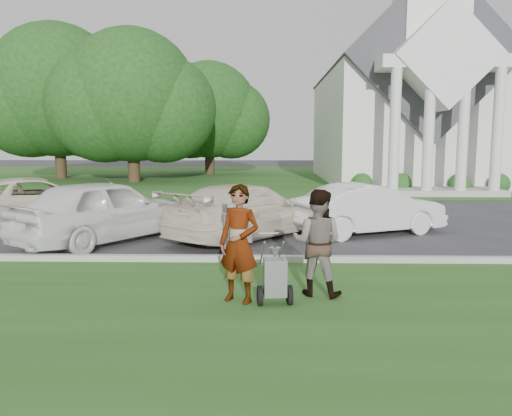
{
  "coord_description": "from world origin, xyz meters",
  "views": [
    {
      "loc": [
        0.59,
        -10.06,
        2.62
      ],
      "look_at": [
        0.37,
        0.0,
        1.27
      ],
      "focal_mm": 35.0,
      "sensor_mm": 36.0,
      "label": 1
    }
  ],
  "objects_px": {
    "church": "(397,90)",
    "person_left": "(239,245)",
    "tree_far": "(57,97)",
    "car_b": "(105,210)",
    "car_d": "(369,209)",
    "tree_left": "(132,102)",
    "striping_cart": "(275,278)",
    "person_right": "(317,243)",
    "parking_meter_near": "(225,227)",
    "car_a": "(37,201)",
    "tree_back": "(209,115)",
    "car_c": "(246,211)"
  },
  "relations": [
    {
      "from": "church",
      "to": "car_c",
      "type": "height_order",
      "value": "church"
    },
    {
      "from": "person_right",
      "to": "car_d",
      "type": "height_order",
      "value": "person_right"
    },
    {
      "from": "tree_back",
      "to": "parking_meter_near",
      "type": "relative_size",
      "value": 7.11
    },
    {
      "from": "person_left",
      "to": "person_right",
      "type": "bearing_deg",
      "value": 42.7
    },
    {
      "from": "tree_left",
      "to": "parking_meter_near",
      "type": "xyz_separation_m",
      "value": [
        7.73,
        -21.9,
        -4.26
      ]
    },
    {
      "from": "car_b",
      "to": "striping_cart",
      "type": "bearing_deg",
      "value": 165.41
    },
    {
      "from": "car_d",
      "to": "tree_left",
      "type": "bearing_deg",
      "value": 9.59
    },
    {
      "from": "person_right",
      "to": "parking_meter_near",
      "type": "relative_size",
      "value": 1.34
    },
    {
      "from": "tree_far",
      "to": "car_d",
      "type": "xyz_separation_m",
      "value": [
        17.5,
        -20.99,
        -4.97
      ]
    },
    {
      "from": "church",
      "to": "car_a",
      "type": "bearing_deg",
      "value": -131.41
    },
    {
      "from": "car_c",
      "to": "car_d",
      "type": "distance_m",
      "value": 3.51
    },
    {
      "from": "person_left",
      "to": "car_b",
      "type": "height_order",
      "value": "person_left"
    },
    {
      "from": "person_left",
      "to": "tree_far",
      "type": "bearing_deg",
      "value": 143.13
    },
    {
      "from": "tree_far",
      "to": "car_a",
      "type": "height_order",
      "value": "tree_far"
    },
    {
      "from": "car_a",
      "to": "car_d",
      "type": "distance_m",
      "value": 10.23
    },
    {
      "from": "tree_back",
      "to": "car_d",
      "type": "height_order",
      "value": "tree_back"
    },
    {
      "from": "tree_far",
      "to": "tree_left",
      "type": "bearing_deg",
      "value": -26.56
    },
    {
      "from": "person_left",
      "to": "parking_meter_near",
      "type": "distance_m",
      "value": 2.29
    },
    {
      "from": "tree_far",
      "to": "car_b",
      "type": "bearing_deg",
      "value": -65.02
    },
    {
      "from": "person_left",
      "to": "person_right",
      "type": "height_order",
      "value": "person_left"
    },
    {
      "from": "striping_cart",
      "to": "person_right",
      "type": "bearing_deg",
      "value": 30.53
    },
    {
      "from": "car_d",
      "to": "person_right",
      "type": "bearing_deg",
      "value": 137.46
    },
    {
      "from": "church",
      "to": "person_left",
      "type": "distance_m",
      "value": 27.25
    },
    {
      "from": "tree_back",
      "to": "church",
      "type": "bearing_deg",
      "value": -27.85
    },
    {
      "from": "parking_meter_near",
      "to": "car_a",
      "type": "relative_size",
      "value": 0.25
    },
    {
      "from": "church",
      "to": "tree_left",
      "type": "bearing_deg",
      "value": -176.21
    },
    {
      "from": "person_left",
      "to": "person_right",
      "type": "relative_size",
      "value": 1.06
    },
    {
      "from": "striping_cart",
      "to": "person_right",
      "type": "distance_m",
      "value": 1.01
    },
    {
      "from": "car_b",
      "to": "car_d",
      "type": "xyz_separation_m",
      "value": [
        7.13,
        1.27,
        -0.12
      ]
    },
    {
      "from": "tree_left",
      "to": "car_a",
      "type": "height_order",
      "value": "tree_left"
    },
    {
      "from": "tree_left",
      "to": "striping_cart",
      "type": "height_order",
      "value": "tree_left"
    },
    {
      "from": "tree_back",
      "to": "car_c",
      "type": "height_order",
      "value": "tree_back"
    },
    {
      "from": "tree_left",
      "to": "parking_meter_near",
      "type": "relative_size",
      "value": 7.86
    },
    {
      "from": "person_right",
      "to": "car_a",
      "type": "relative_size",
      "value": 0.33
    },
    {
      "from": "person_right",
      "to": "car_d",
      "type": "relative_size",
      "value": 0.42
    },
    {
      "from": "tree_far",
      "to": "person_left",
      "type": "height_order",
      "value": "tree_far"
    },
    {
      "from": "parking_meter_near",
      "to": "car_d",
      "type": "distance_m",
      "value": 5.43
    },
    {
      "from": "car_b",
      "to": "parking_meter_near",
      "type": "bearing_deg",
      "value": 176.33
    },
    {
      "from": "tree_far",
      "to": "car_d",
      "type": "distance_m",
      "value": 27.78
    },
    {
      "from": "church",
      "to": "tree_left",
      "type": "height_order",
      "value": "church"
    },
    {
      "from": "person_right",
      "to": "tree_left",
      "type": "bearing_deg",
      "value": -50.23
    },
    {
      "from": "tree_far",
      "to": "striping_cart",
      "type": "distance_m",
      "value": 31.46
    },
    {
      "from": "tree_left",
      "to": "car_b",
      "type": "bearing_deg",
      "value": -77.22
    },
    {
      "from": "parking_meter_near",
      "to": "car_b",
      "type": "relative_size",
      "value": 0.28
    },
    {
      "from": "tree_back",
      "to": "parking_meter_near",
      "type": "height_order",
      "value": "tree_back"
    },
    {
      "from": "tree_far",
      "to": "striping_cart",
      "type": "bearing_deg",
      "value": -61.64
    },
    {
      "from": "car_c",
      "to": "car_d",
      "type": "xyz_separation_m",
      "value": [
        3.46,
        0.62,
        -0.02
      ]
    },
    {
      "from": "car_b",
      "to": "car_c",
      "type": "xyz_separation_m",
      "value": [
        3.67,
        0.65,
        -0.1
      ]
    },
    {
      "from": "tree_back",
      "to": "tree_left",
      "type": "bearing_deg",
      "value": -116.57
    },
    {
      "from": "person_left",
      "to": "car_c",
      "type": "xyz_separation_m",
      "value": [
        -0.11,
        5.54,
        -0.22
      ]
    }
  ]
}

